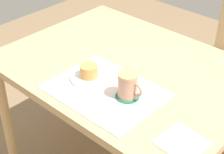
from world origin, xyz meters
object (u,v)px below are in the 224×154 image
at_px(dining_table, 127,80).
at_px(pastry_plate, 89,78).
at_px(pastry, 89,71).
at_px(coffee_mug, 128,85).

height_order(dining_table, pastry_plate, pastry_plate).
bearing_deg(pastry_plate, dining_table, 75.67).
bearing_deg(pastry, pastry_plate, 0.00).
bearing_deg(dining_table, pastry, -104.33).
xyz_separation_m(dining_table, coffee_mug, (0.16, -0.18, 0.14)).
height_order(pastry_plate, pastry, pastry).
xyz_separation_m(dining_table, pastry_plate, (-0.05, -0.20, 0.09)).
height_order(dining_table, coffee_mug, coffee_mug).
bearing_deg(pastry_plate, coffee_mug, 3.48).
distance_m(pastry_plate, coffee_mug, 0.21).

